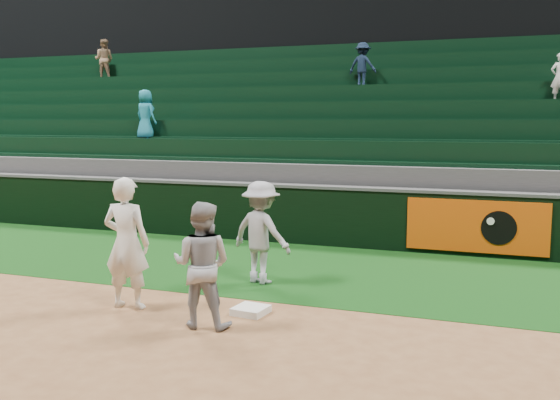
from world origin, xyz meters
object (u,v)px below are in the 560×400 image
at_px(first_baseman, 127,243).
at_px(baserunner, 202,265).
at_px(base_coach, 261,232).
at_px(first_base, 251,310).

bearing_deg(first_baseman, baserunner, 160.55).
bearing_deg(base_coach, baserunner, 107.74).
xyz_separation_m(baserunner, base_coach, (-0.09, 2.21, 0.03)).
xyz_separation_m(first_base, baserunner, (-0.37, -0.68, 0.75)).
height_order(first_baseman, baserunner, first_baseman).
bearing_deg(first_base, first_baseman, -169.08).
relative_size(first_baseman, base_coach, 1.12).
height_order(first_baseman, base_coach, first_baseman).
bearing_deg(first_base, base_coach, 106.72).
xyz_separation_m(first_base, base_coach, (-0.46, 1.53, 0.78)).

